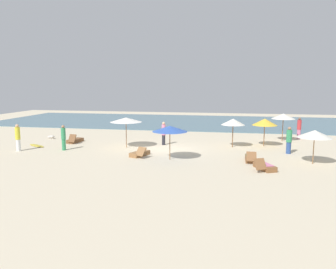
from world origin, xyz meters
The scene contains 19 objects.
ground_plane centered at (0.00, 0.00, 0.00)m, with size 60.00×60.00×0.00m, color beige.
ocean_water centered at (0.00, 17.00, 0.03)m, with size 48.00×16.00×0.06m, color slate.
umbrella_0 centered at (6.70, 2.64, 1.80)m, with size 1.83×1.83×2.05m.
umbrella_1 centered at (8.98, -2.50, 1.75)m, with size 1.98×1.98×1.97m.
umbrella_2 centered at (8.35, 5.10, 2.02)m, with size 1.86×1.86×2.24m.
umbrella_3 centered at (4.40, 1.77, 1.86)m, with size 1.71×1.71×2.09m.
umbrella_4 centered at (-3.18, 0.20, 2.02)m, with size 2.30×2.30×2.19m.
umbrella_5 centered at (0.63, -3.01, 1.91)m, with size 2.14×2.14×2.09m.
lounger_0 centered at (-1.44, -2.42, 0.17)m, with size 1.16×1.79×0.69m.
lounger_1 centered at (5.47, -2.53, 0.18)m, with size 0.61×1.70×0.68m.
lounger_2 centered at (-7.82, 1.37, 0.17)m, with size 0.85×1.71×0.74m.
lounger_3 centered at (6.09, -4.42, 0.18)m, with size 1.25×1.75×0.72m.
person_0 centered at (-10.10, -2.43, 0.95)m, with size 0.44×0.44×1.87m.
person_1 centered at (8.05, 0.18, 0.90)m, with size 0.40×0.40×1.79m.
person_2 centered at (9.90, 6.69, 0.91)m, with size 0.37×0.37×1.79m.
person_3 centered at (-0.73, 1.71, 0.90)m, with size 0.39×0.39×1.76m.
person_4 centered at (-7.16, -1.58, 0.90)m, with size 0.41×0.41×1.77m.
dog centered at (-10.58, 2.63, 0.16)m, with size 0.62×0.55×0.30m.
surfboard centered at (-9.92, -0.55, 0.04)m, with size 1.89×1.42×0.07m.
Camera 1 is at (4.26, -22.49, 4.62)m, focal length 35.39 mm.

